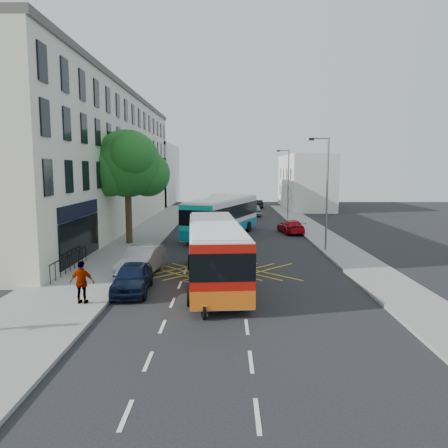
{
  "coord_description": "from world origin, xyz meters",
  "views": [
    {
      "loc": [
        -0.73,
        -18.91,
        5.95
      ],
      "look_at": [
        -0.98,
        10.67,
        2.2
      ],
      "focal_mm": 35.0,
      "sensor_mm": 36.0,
      "label": 1
    }
  ],
  "objects_px": {
    "bus_mid": "(223,216)",
    "parked_car_silver": "(142,261)",
    "distant_car_grey": "(221,206)",
    "street_tree": "(127,164)",
    "pedestrian_far": "(82,282)",
    "bus_far": "(219,208)",
    "lamp_near": "(326,188)",
    "distant_car_silver": "(253,210)",
    "parked_car_blue": "(132,278)",
    "red_hatchback": "(291,226)",
    "lamp_far": "(287,180)",
    "distant_car_dark": "(258,204)",
    "motorbike": "(201,293)",
    "bus_near": "(215,251)"
  },
  "relations": [
    {
      "from": "street_tree",
      "to": "parked_car_blue",
      "type": "distance_m",
      "value": 14.78
    },
    {
      "from": "bus_mid",
      "to": "motorbike",
      "type": "distance_m",
      "value": 20.91
    },
    {
      "from": "lamp_near",
      "to": "motorbike",
      "type": "distance_m",
      "value": 16.12
    },
    {
      "from": "lamp_far",
      "to": "distant_car_grey",
      "type": "bearing_deg",
      "value": 123.55
    },
    {
      "from": "motorbike",
      "to": "distant_car_dark",
      "type": "relative_size",
      "value": 0.56
    },
    {
      "from": "parked_car_silver",
      "to": "distant_car_silver",
      "type": "distance_m",
      "value": 32.12
    },
    {
      "from": "lamp_far",
      "to": "bus_far",
      "type": "height_order",
      "value": "lamp_far"
    },
    {
      "from": "street_tree",
      "to": "distant_car_grey",
      "type": "distance_m",
      "value": 30.26
    },
    {
      "from": "bus_mid",
      "to": "parked_car_silver",
      "type": "relative_size",
      "value": 2.61
    },
    {
      "from": "parked_car_silver",
      "to": "pedestrian_far",
      "type": "distance_m",
      "value": 6.12
    },
    {
      "from": "bus_near",
      "to": "pedestrian_far",
      "type": "bearing_deg",
      "value": -149.4
    },
    {
      "from": "bus_mid",
      "to": "lamp_far",
      "type": "bearing_deg",
      "value": 79.29
    },
    {
      "from": "lamp_far",
      "to": "parked_car_blue",
      "type": "height_order",
      "value": "lamp_far"
    },
    {
      "from": "street_tree",
      "to": "motorbike",
      "type": "bearing_deg",
      "value": -67.91
    },
    {
      "from": "lamp_near",
      "to": "pedestrian_far",
      "type": "distance_m",
      "value": 18.6
    },
    {
      "from": "bus_far",
      "to": "distant_car_silver",
      "type": "relative_size",
      "value": 2.28
    },
    {
      "from": "parked_car_silver",
      "to": "distant_car_grey",
      "type": "xyz_separation_m",
      "value": [
        3.9,
        38.56,
        -0.13
      ]
    },
    {
      "from": "bus_mid",
      "to": "parked_car_blue",
      "type": "xyz_separation_m",
      "value": [
        -4.17,
        -17.77,
        -1.07
      ]
    },
    {
      "from": "bus_far",
      "to": "distant_car_dark",
      "type": "xyz_separation_m",
      "value": [
        5.63,
        16.65,
        -0.89
      ]
    },
    {
      "from": "distant_car_silver",
      "to": "red_hatchback",
      "type": "bearing_deg",
      "value": 94.91
    },
    {
      "from": "parked_car_silver",
      "to": "distant_car_grey",
      "type": "distance_m",
      "value": 38.76
    },
    {
      "from": "bus_far",
      "to": "red_hatchback",
      "type": "distance_m",
      "value": 11.94
    },
    {
      "from": "distant_car_dark",
      "to": "parked_car_blue",
      "type": "bearing_deg",
      "value": 76.72
    },
    {
      "from": "motorbike",
      "to": "red_hatchback",
      "type": "bearing_deg",
      "value": 59.9
    },
    {
      "from": "distant_car_silver",
      "to": "lamp_near",
      "type": "bearing_deg",
      "value": 93.69
    },
    {
      "from": "lamp_near",
      "to": "bus_far",
      "type": "bearing_deg",
      "value": 112.77
    },
    {
      "from": "bus_mid",
      "to": "street_tree",
      "type": "bearing_deg",
      "value": -129.13
    },
    {
      "from": "bus_far",
      "to": "red_hatchback",
      "type": "xyz_separation_m",
      "value": [
        6.89,
        -9.71,
        -0.87
      ]
    },
    {
      "from": "bus_far",
      "to": "street_tree",
      "type": "bearing_deg",
      "value": -113.03
    },
    {
      "from": "bus_near",
      "to": "lamp_far",
      "type": "bearing_deg",
      "value": 70.3
    },
    {
      "from": "motorbike",
      "to": "pedestrian_far",
      "type": "relative_size",
      "value": 1.11
    },
    {
      "from": "lamp_near",
      "to": "distant_car_silver",
      "type": "distance_m",
      "value": 24.99
    },
    {
      "from": "motorbike",
      "to": "distant_car_grey",
      "type": "distance_m",
      "value": 45.36
    },
    {
      "from": "lamp_far",
      "to": "street_tree",
      "type": "bearing_deg",
      "value": -130.81
    },
    {
      "from": "motorbike",
      "to": "distant_car_silver",
      "type": "bearing_deg",
      "value": 70.43
    },
    {
      "from": "motorbike",
      "to": "red_hatchback",
      "type": "height_order",
      "value": "motorbike"
    },
    {
      "from": "street_tree",
      "to": "red_hatchback",
      "type": "relative_size",
      "value": 2.02
    },
    {
      "from": "bus_mid",
      "to": "distant_car_dark",
      "type": "relative_size",
      "value": 3.31
    },
    {
      "from": "lamp_near",
      "to": "bus_near",
      "type": "height_order",
      "value": "lamp_near"
    },
    {
      "from": "street_tree",
      "to": "lamp_near",
      "type": "height_order",
      "value": "street_tree"
    },
    {
      "from": "street_tree",
      "to": "pedestrian_far",
      "type": "xyz_separation_m",
      "value": [
        1.49,
        -15.57,
        -5.21
      ]
    },
    {
      "from": "bus_mid",
      "to": "bus_far",
      "type": "height_order",
      "value": "bus_mid"
    },
    {
      "from": "street_tree",
      "to": "bus_far",
      "type": "xyz_separation_m",
      "value": [
        6.75,
        15.99,
        -4.79
      ]
    },
    {
      "from": "distant_car_silver",
      "to": "distant_car_dark",
      "type": "bearing_deg",
      "value": -101.86
    },
    {
      "from": "motorbike",
      "to": "pedestrian_far",
      "type": "height_order",
      "value": "pedestrian_far"
    },
    {
      "from": "red_hatchback",
      "to": "distant_car_dark",
      "type": "xyz_separation_m",
      "value": [
        -1.26,
        26.37,
        -0.02
      ]
    },
    {
      "from": "bus_far",
      "to": "distant_car_grey",
      "type": "height_order",
      "value": "bus_far"
    },
    {
      "from": "lamp_near",
      "to": "lamp_far",
      "type": "bearing_deg",
      "value": 90.0
    },
    {
      "from": "bus_near",
      "to": "pedestrian_far",
      "type": "relative_size",
      "value": 6.2
    },
    {
      "from": "lamp_far",
      "to": "parked_car_silver",
      "type": "bearing_deg",
      "value": -113.87
    }
  ]
}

